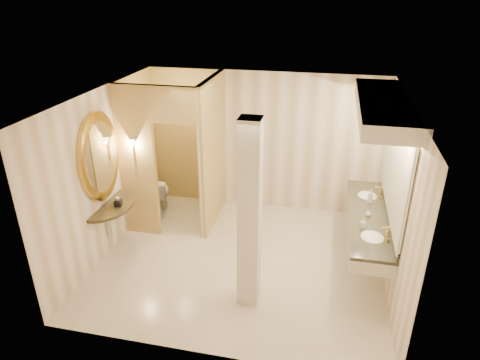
{
  "coord_description": "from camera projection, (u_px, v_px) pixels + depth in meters",
  "views": [
    {
      "loc": [
        1.22,
        -5.69,
        4.15
      ],
      "look_at": [
        -0.07,
        0.2,
        1.35
      ],
      "focal_mm": 32.0,
      "sensor_mm": 36.0,
      "label": 1
    }
  ],
  "objects": [
    {
      "name": "tissue_box",
      "position": [
        118.0,
        203.0,
        6.85
      ],
      "size": [
        0.13,
        0.13,
        0.11
      ],
      "primitive_type": "cube",
      "rotation": [
        0.0,
        0.0,
        0.2
      ],
      "color": "black",
      "rests_on": "console_shelf"
    },
    {
      "name": "soap_bottle_a",
      "position": [
        363.0,
        223.0,
        6.24
      ],
      "size": [
        0.08,
        0.08,
        0.14
      ],
      "primitive_type": "imported",
      "rotation": [
        0.0,
        0.0,
        0.35
      ],
      "color": "beige",
      "rests_on": "vanity"
    },
    {
      "name": "ceiling",
      "position": [
        242.0,
        98.0,
        5.88
      ],
      "size": [
        4.5,
        4.5,
        0.0
      ],
      "primitive_type": "plane",
      "rotation": [
        3.14,
        0.0,
        0.0
      ],
      "color": "white",
      "rests_on": "wall_back"
    },
    {
      "name": "soap_bottle_b",
      "position": [
        368.0,
        213.0,
        6.55
      ],
      "size": [
        0.1,
        0.1,
        0.1
      ],
      "primitive_type": "imported",
      "rotation": [
        0.0,
        0.0,
        -0.21
      ],
      "color": "silver",
      "rests_on": "vanity"
    },
    {
      "name": "console_shelf",
      "position": [
        102.0,
        178.0,
        6.73
      ],
      "size": [
        1.1,
        1.1,
        2.0
      ],
      "color": "black",
      "rests_on": "floor"
    },
    {
      "name": "wall_right",
      "position": [
        398.0,
        201.0,
        6.02
      ],
      "size": [
        0.02,
        4.0,
        2.7
      ],
      "primitive_type": "cube",
      "color": "white",
      "rests_on": "floor"
    },
    {
      "name": "wall_left",
      "position": [
        105.0,
        173.0,
        6.89
      ],
      "size": [
        0.02,
        4.0,
        2.7
      ],
      "primitive_type": "cube",
      "color": "white",
      "rests_on": "floor"
    },
    {
      "name": "vanity",
      "position": [
        378.0,
        170.0,
        6.31
      ],
      "size": [
        0.75,
        2.64,
        2.09
      ],
      "color": "silver",
      "rests_on": "floor"
    },
    {
      "name": "wall_sconce",
      "position": [
        133.0,
        143.0,
        7.04
      ],
      "size": [
        0.14,
        0.14,
        0.42
      ],
      "color": "gold",
      "rests_on": "toilet_closet"
    },
    {
      "name": "wall_back",
      "position": [
        263.0,
        142.0,
        8.22
      ],
      "size": [
        4.5,
        0.02,
        2.7
      ],
      "primitive_type": "cube",
      "color": "white",
      "rests_on": "floor"
    },
    {
      "name": "soap_bottle_c",
      "position": [
        371.0,
        196.0,
        6.92
      ],
      "size": [
        0.09,
        0.09,
        0.24
      ],
      "primitive_type": "imported",
      "rotation": [
        0.0,
        0.0,
        -0.0
      ],
      "color": "#C6B28C",
      "rests_on": "vanity"
    },
    {
      "name": "floor",
      "position": [
        241.0,
        260.0,
        7.02
      ],
      "size": [
        4.5,
        4.5,
        0.0
      ],
      "primitive_type": "plane",
      "color": "beige",
      "rests_on": "ground"
    },
    {
      "name": "toilet_closet",
      "position": [
        191.0,
        155.0,
        7.51
      ],
      "size": [
        1.5,
        1.55,
        2.7
      ],
      "color": "#DAC972",
      "rests_on": "floor"
    },
    {
      "name": "toilet",
      "position": [
        158.0,
        194.0,
        8.38
      ],
      "size": [
        0.56,
        0.8,
        0.75
      ],
      "primitive_type": "imported",
      "rotation": [
        0.0,
        0.0,
        3.35
      ],
      "color": "white",
      "rests_on": "floor"
    },
    {
      "name": "pillar",
      "position": [
        250.0,
        217.0,
        5.6
      ],
      "size": [
        0.28,
        0.28,
        2.7
      ],
      "primitive_type": "cube",
      "color": "silver",
      "rests_on": "floor"
    },
    {
      "name": "wall_front",
      "position": [
        203.0,
        263.0,
        4.68
      ],
      "size": [
        4.5,
        0.02,
        2.7
      ],
      "primitive_type": "cube",
      "color": "white",
      "rests_on": "floor"
    }
  ]
}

